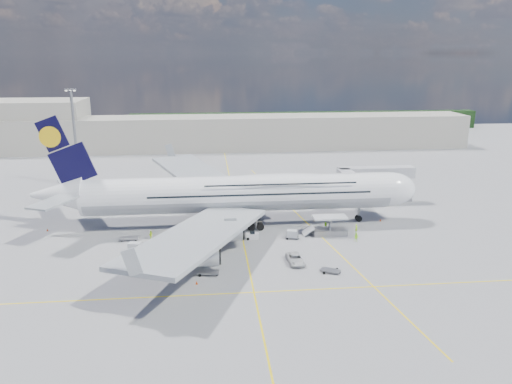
{
  "coord_description": "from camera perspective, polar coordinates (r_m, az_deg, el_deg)",
  "views": [
    {
      "loc": [
        -6.46,
        -86.59,
        34.03
      ],
      "look_at": [
        3.16,
        8.0,
        7.54
      ],
      "focal_mm": 35.0,
      "sensor_mm": 36.0,
      "label": 1
    }
  ],
  "objects": [
    {
      "name": "dolly_row_c",
      "position": [
        80.82,
        -5.48,
        -9.11
      ],
      "size": [
        3.64,
        2.35,
        0.5
      ],
      "rotation": [
        0.0,
        0.0,
        -0.17
      ],
      "color": "gray",
      "rests_on": "ground"
    },
    {
      "name": "taxi_line_diag",
      "position": [
        104.43,
        5.83,
        -3.53
      ],
      "size": [
        14.16,
        99.06,
        0.01
      ],
      "primitive_type": "cube",
      "rotation": [
        0.0,
        0.0,
        0.14
      ],
      "color": "yellow",
      "rests_on": "ground"
    },
    {
      "name": "dolly_back",
      "position": [
        97.48,
        -14.3,
        -5.14
      ],
      "size": [
        3.38,
        1.89,
        0.49
      ],
      "rotation": [
        0.0,
        0.0,
        0.04
      ],
      "color": "gray",
      "rests_on": "ground"
    },
    {
      "name": "dolly_row_a",
      "position": [
        91.11,
        -13.68,
        -6.16
      ],
      "size": [
        3.21,
        2.19,
        1.86
      ],
      "rotation": [
        0.0,
        0.0,
        -0.23
      ],
      "color": "gray",
      "rests_on": "ground"
    },
    {
      "name": "airliner",
      "position": [
        100.56,
        -1.76,
        -0.11
      ],
      "size": [
        77.26,
        79.15,
        23.71
      ],
      "color": "white",
      "rests_on": "ground"
    },
    {
      "name": "cone_wing_right_outer",
      "position": [
        77.92,
        -6.8,
        -10.25
      ],
      "size": [
        0.4,
        0.4,
        0.51
      ],
      "color": "#DE460B",
      "rests_on": "ground"
    },
    {
      "name": "jet_bridge",
      "position": [
        116.69,
        12.48,
        1.72
      ],
      "size": [
        18.8,
        12.1,
        8.5
      ],
      "color": "#B7B7BC",
      "rests_on": "ground"
    },
    {
      "name": "crew_van",
      "position": [
        100.63,
        7.94,
        -3.87
      ],
      "size": [
        0.7,
        0.9,
        1.62
      ],
      "primitive_type": "imported",
      "rotation": [
        0.0,
        0.0,
        1.84
      ],
      "color": "#9FF519",
      "rests_on": "ground"
    },
    {
      "name": "baggage_tug",
      "position": [
        94.76,
        -0.42,
        -5.03
      ],
      "size": [
        2.57,
        1.34,
        1.56
      ],
      "rotation": [
        0.0,
        0.0,
        -0.07
      ],
      "color": "white",
      "rests_on": "ground"
    },
    {
      "name": "cone_wing_left_outer",
      "position": [
        121.66,
        -6.06,
        -0.65
      ],
      "size": [
        0.4,
        0.4,
        0.51
      ],
      "color": "#DE460B",
      "rests_on": "ground"
    },
    {
      "name": "terminal",
      "position": [
        183.86,
        -3.75,
        6.76
      ],
      "size": [
        180.0,
        16.0,
        12.0
      ],
      "primitive_type": "cube",
      "color": "#B2AD9E",
      "rests_on": "ground"
    },
    {
      "name": "cargo_loader",
      "position": [
        98.1,
        8.29,
        -4.12
      ],
      "size": [
        8.53,
        3.2,
        3.67
      ],
      "color": "silver",
      "rests_on": "ground"
    },
    {
      "name": "taxi_line_cross",
      "position": [
        75.06,
        -0.24,
        -11.39
      ],
      "size": [
        120.0,
        0.25,
        0.01
      ],
      "primitive_type": "cube",
      "color": "yellow",
      "rests_on": "ground"
    },
    {
      "name": "cone_tail",
      "position": [
        107.48,
        -22.74,
        -4.02
      ],
      "size": [
        0.37,
        0.37,
        0.48
      ],
      "color": "#DE460B",
      "rests_on": "ground"
    },
    {
      "name": "crew_wing",
      "position": [
        96.7,
        -11.92,
        -4.83
      ],
      "size": [
        0.94,
        1.11,
        1.78
      ],
      "primitive_type": "imported",
      "rotation": [
        0.0,
        0.0,
        0.99
      ],
      "color": "#C9EF19",
      "rests_on": "ground"
    },
    {
      "name": "light_mast",
      "position": [
        137.39,
        -19.98,
        5.91
      ],
      "size": [
        3.0,
        0.7,
        25.5
      ],
      "color": "gray",
      "rests_on": "ground"
    },
    {
      "name": "ground",
      "position": [
        93.26,
        -1.44,
        -5.84
      ],
      "size": [
        300.0,
        300.0,
        0.0
      ],
      "primitive_type": "plane",
      "color": "gray",
      "rests_on": "ground"
    },
    {
      "name": "cone_wing_right_inner",
      "position": [
        84.36,
        -6.98,
        -8.14
      ],
      "size": [
        0.46,
        0.46,
        0.59
      ],
      "color": "#DE460B",
      "rests_on": "ground"
    },
    {
      "name": "cone_nose",
      "position": [
        108.06,
        14.04,
        -3.14
      ],
      "size": [
        0.38,
        0.38,
        0.48
      ],
      "color": "#DE460B",
      "rests_on": "ground"
    },
    {
      "name": "crew_loader",
      "position": [
        95.41,
        11.4,
        -5.09
      ],
      "size": [
        1.07,
        1.0,
        1.75
      ],
      "primitive_type": "imported",
      "rotation": [
        0.0,
        0.0,
        -0.51
      ],
      "color": "#A2FF1A",
      "rests_on": "ground"
    },
    {
      "name": "crew_tug",
      "position": [
        85.49,
        -6.9,
        -7.41
      ],
      "size": [
        1.12,
        0.72,
        1.64
      ],
      "primitive_type": "imported",
      "rotation": [
        0.0,
        0.0,
        -0.11
      ],
      "color": "#C3FF1A",
      "rests_on": "ground"
    },
    {
      "name": "dolly_nose_near",
      "position": [
        95.31,
        4.16,
        -4.82
      ],
      "size": [
        2.87,
        1.97,
        1.66
      ],
      "rotation": [
        0.0,
        0.0,
        -0.24
      ],
      "color": "gray",
      "rests_on": "ground"
    },
    {
      "name": "catering_truck_inner",
      "position": [
        120.88,
        -5.35,
        -0.04
      ],
      "size": [
        5.82,
        2.31,
        3.49
      ],
      "rotation": [
        0.0,
        0.0,
        -0.01
      ],
      "color": "gray",
      "rests_on": "ground"
    },
    {
      "name": "crew_nose",
      "position": [
        100.27,
        11.4,
        -4.09
      ],
      "size": [
        0.73,
        0.68,
        1.67
      ],
      "primitive_type": "imported",
      "rotation": [
        0.0,
        0.0,
        0.63
      ],
      "color": "#ACF319",
      "rests_on": "ground"
    },
    {
      "name": "tree_line",
      "position": [
        233.25,
        5.79,
        8.09
      ],
      "size": [
        160.0,
        6.0,
        8.0
      ],
      "primitive_type": "cube",
      "color": "#193814",
      "rests_on": "ground"
    },
    {
      "name": "service_van",
      "position": [
        84.66,
        4.53,
        -7.64
      ],
      "size": [
        2.79,
        5.5,
        1.49
      ],
      "primitive_type": "imported",
      "rotation": [
        0.0,
        0.0,
        0.06
      ],
      "color": "silver",
      "rests_on": "ground"
    },
    {
      "name": "hangar",
      "position": [
        198.7,
        -24.6,
        6.93
      ],
      "size": [
        40.0,
        22.0,
        18.0
      ],
      "primitive_type": "cube",
      "color": "#B2AD9E",
      "rests_on": "ground"
    },
    {
      "name": "taxi_line_main",
      "position": [
        93.26,
        -1.44,
        -5.84
      ],
      "size": [
        0.25,
        220.0,
        0.01
      ],
      "primitive_type": "cube",
      "color": "yellow",
      "rests_on": "ground"
    },
    {
      "name": "cone_wing_left_inner",
      "position": [
        117.89,
        -2.43,
        -1.1
      ],
      "size": [
        0.39,
        0.39,
        0.5
      ],
      "color": "#DE460B",
      "rests_on": "ground"
    },
    {
      "name": "dolly_row_b",
      "position": [
        82.76,
        -13.41,
        -8.36
      ],
      "size": [
        3.49,
        2.63,
        1.97
      ],
      "rotation": [
        0.0,
        0.0,
        0.35
      ],
      "color": "gray",
      "rests_on": "ground"
    },
    {
      "name": "dolly_nose_far",
      "position": [
        82.06,
        8.52,
        -8.85
      ],
      "size": [
        3.46,
        2.92,
        0.45
      ],
      "rotation": [
        0.0,
        0.0,
        -0.51
      ],
      "color": "gray",
      "rests_on": "ground"
    },
    {
      "name": "catering_truck_outer",
      "position": [
        139.84,
        -8.24,
        2.03
      ],
      "size": [
        6.48,
        3.88,
        3.61
      ],
      "rotation": [
        0.0,
        0.0,
        -0.31
      ],
      "color": "gray",
      "rests_on": "ground"
    }
  ]
}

